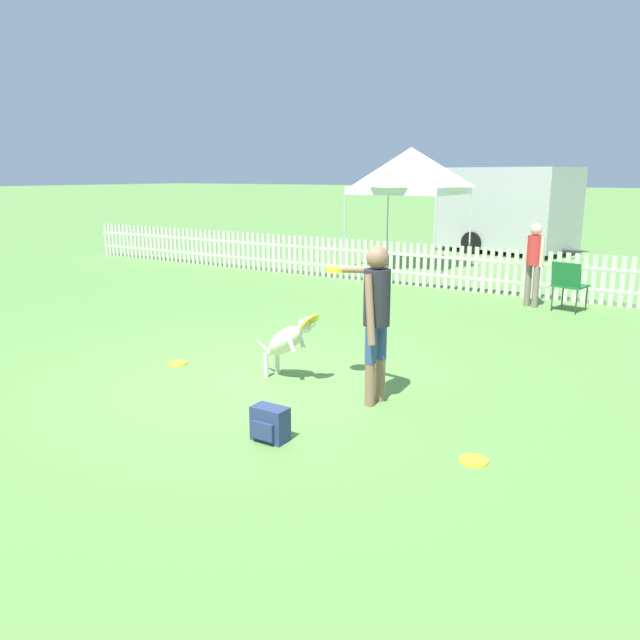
% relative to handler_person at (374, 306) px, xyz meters
% --- Properties ---
extents(ground_plane, '(240.00, 240.00, 0.00)m').
position_rel_handler_person_xyz_m(ground_plane, '(-1.44, -0.12, -1.07)').
color(ground_plane, '#5B8C42').
extents(handler_person, '(0.96, 0.75, 1.70)m').
position_rel_handler_person_xyz_m(handler_person, '(0.00, 0.00, 0.00)').
color(handler_person, '#8C664C').
rests_on(handler_person, ground_plane).
extents(leaping_dog, '(0.98, 0.35, 0.87)m').
position_rel_handler_person_xyz_m(leaping_dog, '(-1.21, 0.12, -0.57)').
color(leaping_dog, beige).
rests_on(leaping_dog, ground_plane).
extents(frisbee_near_handler, '(0.25, 0.25, 0.02)m').
position_rel_handler_person_xyz_m(frisbee_near_handler, '(-2.78, -0.14, -1.05)').
color(frisbee_near_handler, yellow).
rests_on(frisbee_near_handler, ground_plane).
extents(frisbee_near_dog, '(0.25, 0.25, 0.02)m').
position_rel_handler_person_xyz_m(frisbee_near_dog, '(1.41, -0.82, -1.05)').
color(frisbee_near_dog, yellow).
rests_on(frisbee_near_dog, ground_plane).
extents(backpack_on_grass, '(0.34, 0.23, 0.32)m').
position_rel_handler_person_xyz_m(backpack_on_grass, '(-0.34, -1.40, -0.91)').
color(backpack_on_grass, navy).
rests_on(backpack_on_grass, ground_plane).
extents(picket_fence, '(22.83, 0.04, 0.95)m').
position_rel_handler_person_xyz_m(picket_fence, '(-1.44, 6.88, -0.59)').
color(picket_fence, beige).
rests_on(picket_fence, ground_plane).
extents(folding_chair_blue_left, '(0.62, 0.63, 0.90)m').
position_rel_handler_person_xyz_m(folding_chair_blue_left, '(0.82, 5.91, -0.52)').
color(folding_chair_blue_left, '#333338').
rests_on(folding_chair_blue_left, ground_plane).
extents(canopy_tent_main, '(2.54, 2.54, 3.09)m').
position_rel_handler_person_xyz_m(canopy_tent_main, '(-3.98, 9.60, 1.43)').
color(canopy_tent_main, silver).
rests_on(canopy_tent_main, ground_plane).
extents(spectator_standing, '(0.38, 0.27, 1.54)m').
position_rel_handler_person_xyz_m(spectator_standing, '(0.16, 6.02, -0.14)').
color(spectator_standing, '#7A705B').
rests_on(spectator_standing, ground_plane).
extents(equipment_trailer, '(4.84, 3.11, 2.61)m').
position_rel_handler_person_xyz_m(equipment_trailer, '(-2.70, 14.10, 0.31)').
color(equipment_trailer, '#B7B7B7').
rests_on(equipment_trailer, ground_plane).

